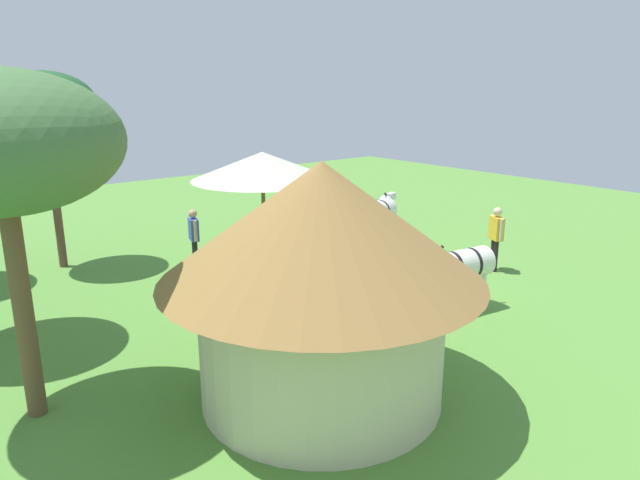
{
  "coord_description": "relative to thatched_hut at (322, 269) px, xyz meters",
  "views": [
    {
      "loc": [
        -10.11,
        9.16,
        4.75
      ],
      "look_at": [
        0.53,
        0.54,
        1.0
      ],
      "focal_mm": 32.12,
      "sensor_mm": 36.0,
      "label": 1
    }
  ],
  "objects": [
    {
      "name": "ground_plane",
      "position": [
        3.87,
        -4.07,
        -2.1
      ],
      "size": [
        36.0,
        36.0,
        0.0
      ],
      "primitive_type": "plane",
      "color": "#558C38"
    },
    {
      "name": "thatched_hut",
      "position": [
        0.0,
        0.0,
        0.0
      ],
      "size": [
        4.85,
        4.85,
        3.7
      ],
      "rotation": [
        0.0,
        0.0,
        5.0
      ],
      "color": "beige",
      "rests_on": "ground_plane"
    },
    {
      "name": "shade_umbrella",
      "position": [
        5.38,
        -2.53,
        0.73
      ],
      "size": [
        3.48,
        3.48,
        3.17
      ],
      "color": "brown",
      "rests_on": "ground_plane"
    },
    {
      "name": "patio_dining_table",
      "position": [
        5.38,
        -2.53,
        -1.43
      ],
      "size": [
        1.72,
        1.37,
        0.74
      ],
      "rotation": [
        0.0,
        0.0,
        0.29
      ],
      "color": "silver",
      "rests_on": "ground_plane"
    },
    {
      "name": "patio_chair_near_hut",
      "position": [
        6.64,
        -2.77,
        -1.57
      ],
      "size": [
        0.49,
        0.51,
        0.9
      ],
      "rotation": [
        0.0,
        0.0,
        1.38
      ],
      "color": "silver",
      "rests_on": "ground_plane"
    },
    {
      "name": "patio_chair_east_end",
      "position": [
        4.96,
        -1.32,
        -1.57
      ],
      "size": [
        0.55,
        0.54,
        0.9
      ],
      "rotation": [
        0.0,
        0.0,
        -2.81
      ],
      "color": "white",
      "rests_on": "ground_plane"
    },
    {
      "name": "patio_chair_west_end",
      "position": [
        4.7,
        -3.62,
        -1.57
      ],
      "size": [
        0.6,
        0.59,
        0.9
      ],
      "rotation": [
        0.0,
        0.0,
        -0.56
      ],
      "color": "white",
      "rests_on": "ground_plane"
    },
    {
      "name": "guest_beside_umbrella",
      "position": [
        7.0,
        -1.42,
        -1.12
      ],
      "size": [
        0.56,
        0.32,
        1.62
      ],
      "rotation": [
        0.0,
        0.0,
        6.0
      ],
      "color": "black",
      "rests_on": "ground_plane"
    },
    {
      "name": "standing_watcher",
      "position": [
        2.01,
        -7.46,
        -1.08
      ],
      "size": [
        0.55,
        0.4,
        1.7
      ],
      "rotation": [
        0.0,
        0.0,
        -0.49
      ],
      "color": "black",
      "rests_on": "ground_plane"
    },
    {
      "name": "striped_lounge_chair",
      "position": [
        3.93,
        -5.04,
        -1.84
      ],
      "size": [
        0.94,
        0.85,
        0.67
      ],
      "rotation": [
        0.0,
        0.0,
        2.09
      ],
      "color": "#398F71",
      "rests_on": "ground_plane"
    },
    {
      "name": "zebra_nearest_camera",
      "position": [
        5.55,
        -6.58,
        -1.05
      ],
      "size": [
        1.19,
        2.21,
        1.58
      ],
      "rotation": [
        0.0,
        0.0,
        3.47
      ],
      "color": "silver",
      "rests_on": "ground_plane"
    },
    {
      "name": "zebra_by_umbrella",
      "position": [
        0.9,
        -4.51,
        -1.1
      ],
      "size": [
        0.84,
        2.1,
        1.54
      ],
      "rotation": [
        0.0,
        0.0,
        6.14
      ],
      "color": "silver",
      "rests_on": "ground_plane"
    },
    {
      "name": "zebra_toward_hut",
      "position": [
        2.82,
        -2.76,
        -1.03
      ],
      "size": [
        2.08,
        1.31,
        1.6
      ],
      "rotation": [
        0.0,
        0.0,
        2.0
      ],
      "color": "silver",
      "rests_on": "ground_plane"
    },
    {
      "name": "acacia_tree_far_lawn",
      "position": [
        9.5,
        1.22,
        2.19
      ],
      "size": [
        2.48,
        2.48,
        5.08
      ],
      "color": "brown",
      "rests_on": "ground_plane"
    },
    {
      "name": "brick_patio_kerb",
      "position": [
        7.46,
        -7.14,
        -2.06
      ],
      "size": [
        0.85,
        2.82,
        0.08
      ],
      "primitive_type": "cube",
      "rotation": [
        0.0,
        0.0,
        1.75
      ],
      "color": "#94614C",
      "rests_on": "ground_plane"
    }
  ]
}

